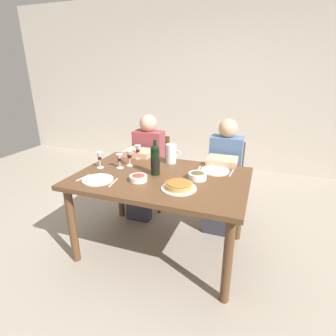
% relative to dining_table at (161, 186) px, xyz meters
% --- Properties ---
extents(ground_plane, '(8.00, 8.00, 0.00)m').
position_rel_dining_table_xyz_m(ground_plane, '(0.00, 0.00, -0.67)').
color(ground_plane, gray).
extents(back_wall, '(8.00, 0.10, 2.80)m').
position_rel_dining_table_xyz_m(back_wall, '(0.00, 2.60, 0.73)').
color(back_wall, beige).
rests_on(back_wall, ground).
extents(dining_table, '(1.50, 1.00, 0.76)m').
position_rel_dining_table_xyz_m(dining_table, '(0.00, 0.00, 0.00)').
color(dining_table, brown).
rests_on(dining_table, ground).
extents(wine_bottle, '(0.08, 0.08, 0.32)m').
position_rel_dining_table_xyz_m(wine_bottle, '(-0.06, 0.02, 0.23)').
color(wine_bottle, black).
rests_on(wine_bottle, dining_table).
extents(water_pitcher, '(0.15, 0.10, 0.19)m').
position_rel_dining_table_xyz_m(water_pitcher, '(-0.03, 0.36, 0.18)').
color(water_pitcher, silver).
rests_on(water_pitcher, dining_table).
extents(baked_tart, '(0.28, 0.28, 0.06)m').
position_rel_dining_table_xyz_m(baked_tart, '(0.23, -0.20, 0.12)').
color(baked_tart, silver).
rests_on(baked_tart, dining_table).
extents(salad_bowl, '(0.15, 0.15, 0.06)m').
position_rel_dining_table_xyz_m(salad_bowl, '(-0.14, -0.16, 0.12)').
color(salad_bowl, white).
rests_on(salad_bowl, dining_table).
extents(olive_bowl, '(0.16, 0.16, 0.07)m').
position_rel_dining_table_xyz_m(olive_bowl, '(0.32, 0.04, 0.13)').
color(olive_bowl, silver).
rests_on(olive_bowl, dining_table).
extents(wine_glass_left_diner, '(0.06, 0.06, 0.15)m').
position_rel_dining_table_xyz_m(wine_glass_left_diner, '(-0.62, -0.00, 0.20)').
color(wine_glass_left_diner, silver).
rests_on(wine_glass_left_diner, dining_table).
extents(wine_glass_right_diner, '(0.07, 0.07, 0.14)m').
position_rel_dining_table_xyz_m(wine_glass_right_diner, '(-0.40, 0.38, 0.19)').
color(wine_glass_right_diner, silver).
rests_on(wine_glass_right_diner, dining_table).
extents(wine_glass_centre, '(0.06, 0.06, 0.14)m').
position_rel_dining_table_xyz_m(wine_glass_centre, '(-0.44, 0.06, 0.19)').
color(wine_glass_centre, silver).
rests_on(wine_glass_centre, dining_table).
extents(wine_glass_spare, '(0.07, 0.07, 0.15)m').
position_rel_dining_table_xyz_m(wine_glass_spare, '(-0.38, 0.15, 0.20)').
color(wine_glass_spare, silver).
rests_on(wine_glass_spare, dining_table).
extents(dinner_plate_left_setting, '(0.26, 0.26, 0.01)m').
position_rel_dining_table_xyz_m(dinner_plate_left_setting, '(0.42, 0.28, 0.10)').
color(dinner_plate_left_setting, silver).
rests_on(dinner_plate_left_setting, dining_table).
extents(dinner_plate_right_setting, '(0.26, 0.26, 0.01)m').
position_rel_dining_table_xyz_m(dinner_plate_right_setting, '(-0.46, -0.27, 0.10)').
color(dinner_plate_right_setting, silver).
rests_on(dinner_plate_right_setting, dining_table).
extents(fork_left_setting, '(0.03, 0.16, 0.00)m').
position_rel_dining_table_xyz_m(fork_left_setting, '(0.27, 0.28, 0.09)').
color(fork_left_setting, silver).
rests_on(fork_left_setting, dining_table).
extents(knife_left_setting, '(0.02, 0.18, 0.00)m').
position_rel_dining_table_xyz_m(knife_left_setting, '(0.57, 0.28, 0.09)').
color(knife_left_setting, silver).
rests_on(knife_left_setting, dining_table).
extents(knife_right_setting, '(0.04, 0.18, 0.00)m').
position_rel_dining_table_xyz_m(knife_right_setting, '(-0.31, -0.27, 0.09)').
color(knife_right_setting, silver).
rests_on(knife_right_setting, dining_table).
extents(spoon_right_setting, '(0.04, 0.16, 0.00)m').
position_rel_dining_table_xyz_m(spoon_right_setting, '(-0.61, -0.27, 0.09)').
color(spoon_right_setting, silver).
rests_on(spoon_right_setting, dining_table).
extents(chair_left, '(0.41, 0.41, 0.87)m').
position_rel_dining_table_xyz_m(chair_left, '(-0.45, 0.88, -0.17)').
color(chair_left, brown).
rests_on(chair_left, ground).
extents(diner_left, '(0.34, 0.51, 1.16)m').
position_rel_dining_table_xyz_m(diner_left, '(-0.45, 0.64, -0.05)').
color(diner_left, '#8E3D42').
rests_on(diner_left, ground).
extents(chair_right, '(0.40, 0.40, 0.87)m').
position_rel_dining_table_xyz_m(chair_right, '(0.45, 0.91, -0.17)').
color(chair_right, brown).
rests_on(chair_right, ground).
extents(diner_right, '(0.34, 0.50, 1.16)m').
position_rel_dining_table_xyz_m(diner_right, '(0.45, 0.67, -0.05)').
color(diner_right, '#4C6B93').
rests_on(diner_right, ground).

